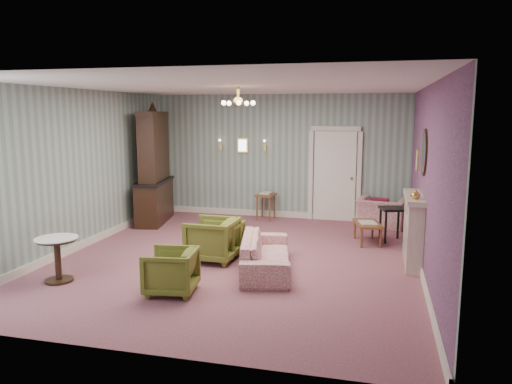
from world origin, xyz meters
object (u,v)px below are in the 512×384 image
(wingback_chair, at_px, (382,208))
(dresser, at_px, (153,164))
(fireplace, at_px, (413,230))
(pedestal_table, at_px, (58,259))
(olive_chair_a, at_px, (171,269))
(olive_chair_b, at_px, (212,237))
(olive_chair_c, at_px, (222,237))
(sofa_chintz, at_px, (266,248))
(side_table_black, at_px, (392,225))
(coffee_table, at_px, (367,233))

(wingback_chair, relative_size, dresser, 0.37)
(fireplace, bearing_deg, pedestal_table, -156.99)
(olive_chair_a, distance_m, dresser, 4.73)
(olive_chair_b, bearing_deg, olive_chair_c, 169.14)
(olive_chair_c, bearing_deg, dresser, -130.41)
(sofa_chintz, height_order, pedestal_table, sofa_chintz)
(olive_chair_c, relative_size, side_table_black, 1.00)
(olive_chair_b, xyz_separation_m, dresser, (-2.25, 2.49, 0.93))
(olive_chair_c, bearing_deg, olive_chair_b, -9.81)
(dresser, height_order, coffee_table, dresser)
(side_table_black, bearing_deg, dresser, 174.86)
(dresser, bearing_deg, coffee_table, -19.09)
(side_table_black, xyz_separation_m, pedestal_table, (-4.84, -3.57, 0.00))
(fireplace, bearing_deg, dresser, 161.30)
(sofa_chintz, relative_size, pedestal_table, 2.79)
(olive_chair_b, height_order, coffee_table, olive_chair_b)
(olive_chair_c, distance_m, fireplace, 3.22)
(fireplace, relative_size, pedestal_table, 2.08)
(sofa_chintz, height_order, dresser, dresser)
(olive_chair_a, xyz_separation_m, fireplace, (3.32, 2.21, 0.24))
(coffee_table, xyz_separation_m, pedestal_table, (-4.38, -3.33, 0.13))
(wingback_chair, bearing_deg, pedestal_table, 56.55)
(wingback_chair, distance_m, side_table_black, 1.23)
(coffee_table, distance_m, pedestal_table, 5.50)
(wingback_chair, height_order, coffee_table, wingback_chair)
(olive_chair_a, height_order, side_table_black, olive_chair_a)
(olive_chair_a, distance_m, coffee_table, 4.23)
(pedestal_table, bearing_deg, olive_chair_c, 43.90)
(coffee_table, relative_size, side_table_black, 1.19)
(pedestal_table, bearing_deg, fireplace, 23.01)
(fireplace, bearing_deg, sofa_chintz, -158.02)
(fireplace, xyz_separation_m, pedestal_table, (-5.13, -2.18, -0.24))
(olive_chair_c, bearing_deg, side_table_black, 123.37)
(olive_chair_c, bearing_deg, olive_chair_a, -1.02)
(side_table_black, bearing_deg, coffee_table, -151.92)
(dresser, xyz_separation_m, pedestal_table, (0.38, -4.04, -0.99))
(olive_chair_c, height_order, side_table_black, side_table_black)
(dresser, bearing_deg, pedestal_table, -95.19)
(olive_chair_b, xyz_separation_m, fireplace, (3.26, 0.63, 0.18))
(olive_chair_a, distance_m, olive_chair_c, 1.90)
(sofa_chintz, xyz_separation_m, fireplace, (2.27, 0.92, 0.21))
(sofa_chintz, bearing_deg, fireplace, -80.09)
(olive_chair_a, height_order, wingback_chair, wingback_chair)
(olive_chair_b, bearing_deg, fireplace, 102.65)
(dresser, distance_m, pedestal_table, 4.18)
(wingback_chair, bearing_deg, olive_chair_a, 70.19)
(olive_chair_c, bearing_deg, fireplace, 98.44)
(coffee_table, relative_size, pedestal_table, 1.18)
(wingback_chair, xyz_separation_m, coffee_table, (-0.27, -1.45, -0.23))
(dresser, bearing_deg, wingback_chair, -2.19)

